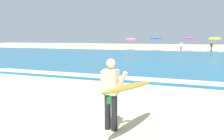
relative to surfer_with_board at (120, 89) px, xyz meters
name	(u,v)px	position (x,y,z in m)	size (l,w,h in m)	color
ground_plane	(21,123)	(-2.61, -0.40, -1.03)	(160.00, 160.00, 0.00)	beige
sea	(163,59)	(-2.61, 19.94, -0.96)	(120.00, 28.00, 0.14)	#1E6084
surf_foam	(117,77)	(-2.61, 6.54, -0.88)	(120.00, 1.15, 0.01)	white
surfer_with_board	(120,89)	(0.00, 0.00, 0.00)	(1.12, 2.38, 1.73)	black
beach_umbrella_0	(131,39)	(-11.70, 36.93, 0.89)	(2.05, 2.06, 2.17)	beige
beach_umbrella_1	(156,38)	(-6.79, 35.47, 1.12)	(2.23, 2.24, 2.36)	beige
beach_umbrella_2	(190,38)	(-1.52, 37.66, 1.09)	(1.85, 1.85, 2.31)	beige
beach_umbrella_3	(215,39)	(2.38, 36.69, 1.04)	(1.89, 1.92, 2.36)	beige
beachgoer_near_row_left	(181,46)	(-2.58, 35.17, -0.18)	(0.32, 0.20, 1.58)	#383842
beachgoer_near_row_mid	(211,47)	(1.94, 35.35, -0.18)	(0.32, 0.20, 1.58)	#383842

